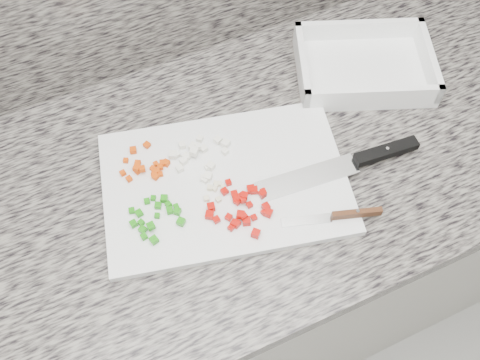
% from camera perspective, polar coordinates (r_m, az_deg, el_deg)
% --- Properties ---
extents(cabinet, '(3.92, 0.62, 0.86)m').
position_cam_1_polar(cabinet, '(1.40, -2.82, -9.59)').
color(cabinet, beige).
rests_on(cabinet, ground).
extents(countertop, '(3.96, 0.64, 0.04)m').
position_cam_1_polar(countertop, '(0.99, -3.92, -0.22)').
color(countertop, slate).
rests_on(countertop, cabinet).
extents(cutting_board, '(0.49, 0.38, 0.01)m').
position_cam_1_polar(cutting_board, '(0.96, -1.59, -0.32)').
color(cutting_board, white).
rests_on(cutting_board, countertop).
extents(carrot_pile, '(0.09, 0.09, 0.02)m').
position_cam_1_polar(carrot_pile, '(0.97, -9.86, 1.47)').
color(carrot_pile, '#CE3E04').
rests_on(carrot_pile, cutting_board).
extents(onion_pile, '(0.12, 0.10, 0.02)m').
position_cam_1_polar(onion_pile, '(0.97, -4.48, 2.62)').
color(onion_pile, white).
rests_on(onion_pile, cutting_board).
extents(green_pepper_pile, '(0.09, 0.09, 0.02)m').
position_cam_1_polar(green_pepper_pile, '(0.92, -8.89, -3.86)').
color(green_pepper_pile, '#19830B').
rests_on(green_pepper_pile, cutting_board).
extents(red_pepper_pile, '(0.12, 0.12, 0.02)m').
position_cam_1_polar(red_pepper_pile, '(0.92, 0.22, -3.01)').
color(red_pepper_pile, '#B10802').
rests_on(red_pepper_pile, cutting_board).
extents(garlic_pile, '(0.04, 0.06, 0.01)m').
position_cam_1_polar(garlic_pile, '(0.94, -2.91, -0.97)').
color(garlic_pile, beige).
rests_on(garlic_pile, cutting_board).
extents(chef_knife, '(0.31, 0.06, 0.02)m').
position_cam_1_polar(chef_knife, '(0.99, 12.63, 2.08)').
color(chef_knife, '#BABBC1').
rests_on(chef_knife, cutting_board).
extents(paring_knife, '(0.17, 0.07, 0.02)m').
position_cam_1_polar(paring_knife, '(0.93, 11.04, -3.70)').
color(paring_knife, '#BABBC1').
rests_on(paring_knife, cutting_board).
extents(tray, '(0.32, 0.28, 0.06)m').
position_cam_1_polar(tray, '(1.13, 13.06, 11.66)').
color(tray, white).
rests_on(tray, countertop).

